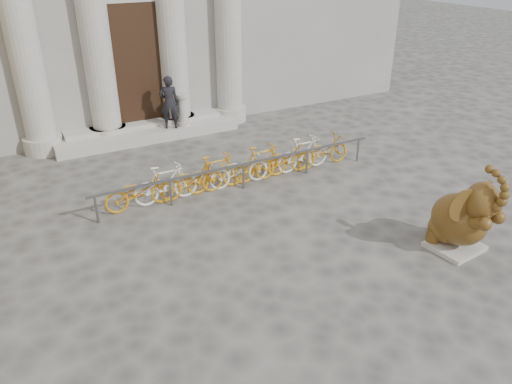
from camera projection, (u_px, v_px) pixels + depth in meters
ground at (307, 297)px, 9.19m from camera, size 80.00×80.00×0.00m
entrance_steps at (148, 133)px, 16.47m from camera, size 6.00×1.20×0.36m
elephant_statue at (462, 218)px, 10.29m from camera, size 1.38×1.57×2.06m
bike_rack at (239, 168)px, 13.19m from camera, size 8.00×0.53×1.00m
pedestrian at (169, 102)px, 16.02m from camera, size 0.73×0.59×1.72m
balustrade_post at (183, 111)px, 16.42m from camera, size 0.44×0.44×1.07m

